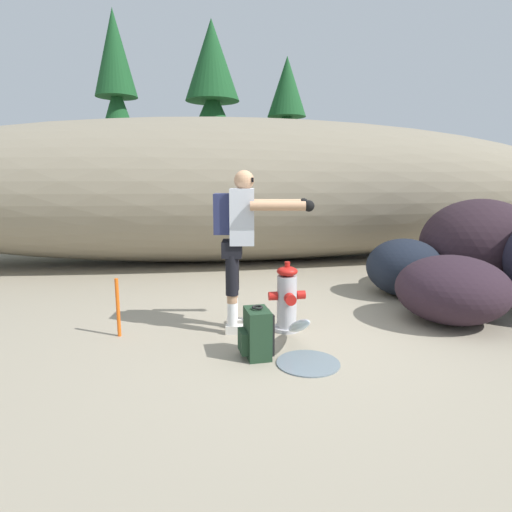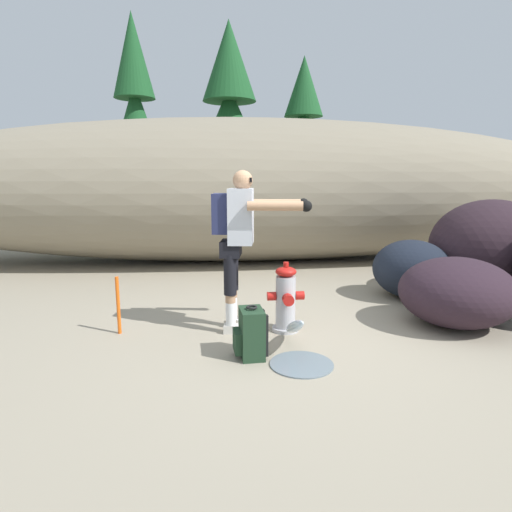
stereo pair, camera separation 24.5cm
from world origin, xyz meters
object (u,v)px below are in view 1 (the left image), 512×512
at_px(spare_backpack, 257,334).
at_px(boulder_outlier, 404,267).
at_px(boulder_mid, 479,245).
at_px(survey_stake, 118,308).
at_px(utility_worker, 241,231).
at_px(boulder_small, 452,289).
at_px(fire_hydrant, 287,299).

height_order(spare_backpack, boulder_outlier, boulder_outlier).
distance_m(boulder_mid, survey_stake, 4.90).
bearing_deg(utility_worker, boulder_mid, 26.33).
distance_m(utility_worker, spare_backpack, 1.09).
bearing_deg(boulder_small, survey_stake, 178.36).
height_order(boulder_small, boulder_outlier, boulder_outlier).
bearing_deg(boulder_outlier, fire_hydrant, -149.45).
xyz_separation_m(boulder_mid, boulder_outlier, (-1.15, -0.09, -0.26)).
bearing_deg(boulder_mid, utility_worker, -162.15).
bearing_deg(boulder_small, spare_backpack, -164.94).
bearing_deg(survey_stake, boulder_mid, 13.15).
distance_m(fire_hydrant, boulder_mid, 3.28).
bearing_deg(boulder_small, boulder_mid, 46.01).
relative_size(boulder_small, survey_stake, 2.04).
xyz_separation_m(utility_worker, boulder_mid, (3.51, 1.13, -0.40)).
height_order(boulder_mid, survey_stake, boulder_mid).
relative_size(fire_hydrant, boulder_small, 0.60).
bearing_deg(boulder_mid, survey_stake, -166.85).
xyz_separation_m(utility_worker, boulder_outlier, (2.36, 1.04, -0.66)).
bearing_deg(spare_backpack, survey_stake, -33.05).
xyz_separation_m(utility_worker, spare_backpack, (0.05, -0.70, -0.84)).
bearing_deg(spare_backpack, boulder_small, -169.14).
bearing_deg(spare_backpack, utility_worker, -89.88).
bearing_deg(boulder_outlier, spare_backpack, -142.99).
xyz_separation_m(spare_backpack, boulder_outlier, (2.31, 1.74, 0.17)).
bearing_deg(spare_backpack, boulder_outlier, -147.19).
bearing_deg(spare_backpack, fire_hydrant, -127.96).
distance_m(spare_backpack, boulder_mid, 3.93).
height_order(boulder_outlier, survey_stake, boulder_outlier).
bearing_deg(fire_hydrant, spare_backpack, -123.76).
bearing_deg(utility_worker, spare_backpack, -77.21).
distance_m(fire_hydrant, survey_stake, 1.72).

